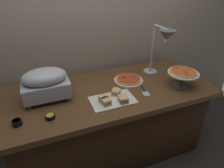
{
  "coord_description": "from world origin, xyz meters",
  "views": [
    {
      "loc": [
        -0.53,
        -1.42,
        1.69
      ],
      "look_at": [
        0.03,
        0.0,
        0.81
      ],
      "focal_mm": 31.13,
      "sensor_mm": 36.0,
      "label": 1
    }
  ],
  "objects_px": {
    "chafing_dish": "(45,83)",
    "pizza_plate_center": "(183,74)",
    "sandwich_platter": "(113,99)",
    "sauce_cup_far": "(17,122)",
    "pizza_plate_front": "(129,80)",
    "heat_lamp": "(164,40)",
    "sauce_cup_near": "(50,116)",
    "serving_spatula": "(145,91)"
  },
  "relations": [
    {
      "from": "sauce_cup_near",
      "to": "serving_spatula",
      "type": "relative_size",
      "value": 0.4
    },
    {
      "from": "heat_lamp",
      "to": "sauce_cup_near",
      "type": "distance_m",
      "value": 1.17
    },
    {
      "from": "chafing_dish",
      "to": "sauce_cup_near",
      "type": "height_order",
      "value": "chafing_dish"
    },
    {
      "from": "chafing_dish",
      "to": "sauce_cup_near",
      "type": "distance_m",
      "value": 0.31
    },
    {
      "from": "chafing_dish",
      "to": "pizza_plate_front",
      "type": "distance_m",
      "value": 0.78
    },
    {
      "from": "pizza_plate_center",
      "to": "sauce_cup_near",
      "type": "relative_size",
      "value": 4.05
    },
    {
      "from": "chafing_dish",
      "to": "heat_lamp",
      "type": "distance_m",
      "value": 1.1
    },
    {
      "from": "chafing_dish",
      "to": "pizza_plate_center",
      "type": "height_order",
      "value": "chafing_dish"
    },
    {
      "from": "pizza_plate_center",
      "to": "sauce_cup_near",
      "type": "xyz_separation_m",
      "value": [
        -1.2,
        -0.03,
        -0.11
      ]
    },
    {
      "from": "sauce_cup_far",
      "to": "serving_spatula",
      "type": "height_order",
      "value": "sauce_cup_far"
    },
    {
      "from": "pizza_plate_front",
      "to": "heat_lamp",
      "type": "bearing_deg",
      "value": -11.59
    },
    {
      "from": "pizza_plate_center",
      "to": "serving_spatula",
      "type": "distance_m",
      "value": 0.39
    },
    {
      "from": "sandwich_platter",
      "to": "sauce_cup_far",
      "type": "bearing_deg",
      "value": -178.04
    },
    {
      "from": "serving_spatula",
      "to": "sauce_cup_near",
      "type": "bearing_deg",
      "value": -175.18
    },
    {
      "from": "pizza_plate_front",
      "to": "serving_spatula",
      "type": "bearing_deg",
      "value": -78.2
    },
    {
      "from": "pizza_plate_front",
      "to": "sandwich_platter",
      "type": "height_order",
      "value": "sandwich_platter"
    },
    {
      "from": "sauce_cup_far",
      "to": "serving_spatula",
      "type": "bearing_deg",
      "value": 3.09
    },
    {
      "from": "pizza_plate_center",
      "to": "pizza_plate_front",
      "type": "bearing_deg",
      "value": 147.13
    },
    {
      "from": "heat_lamp",
      "to": "serving_spatula",
      "type": "height_order",
      "value": "heat_lamp"
    },
    {
      "from": "sauce_cup_near",
      "to": "serving_spatula",
      "type": "distance_m",
      "value": 0.83
    },
    {
      "from": "pizza_plate_front",
      "to": "pizza_plate_center",
      "type": "height_order",
      "value": "pizza_plate_center"
    },
    {
      "from": "sauce_cup_far",
      "to": "serving_spatula",
      "type": "relative_size",
      "value": 0.38
    },
    {
      "from": "sauce_cup_far",
      "to": "chafing_dish",
      "type": "bearing_deg",
      "value": 48.03
    },
    {
      "from": "heat_lamp",
      "to": "pizza_plate_front",
      "type": "height_order",
      "value": "heat_lamp"
    },
    {
      "from": "chafing_dish",
      "to": "serving_spatula",
      "type": "bearing_deg",
      "value": -14.06
    },
    {
      "from": "heat_lamp",
      "to": "sandwich_platter",
      "type": "xyz_separation_m",
      "value": [
        -0.58,
        -0.2,
        -0.37
      ]
    },
    {
      "from": "pizza_plate_center",
      "to": "sauce_cup_near",
      "type": "bearing_deg",
      "value": -178.33
    },
    {
      "from": "pizza_plate_center",
      "to": "sauce_cup_far",
      "type": "xyz_separation_m",
      "value": [
        -1.42,
        -0.02,
        -0.11
      ]
    },
    {
      "from": "chafing_dish",
      "to": "sandwich_platter",
      "type": "bearing_deg",
      "value": -25.49
    },
    {
      "from": "pizza_plate_front",
      "to": "sauce_cup_near",
      "type": "xyz_separation_m",
      "value": [
        -0.78,
        -0.3,
        0.01
      ]
    },
    {
      "from": "pizza_plate_front",
      "to": "chafing_dish",
      "type": "bearing_deg",
      "value": -177.79
    },
    {
      "from": "pizza_plate_front",
      "to": "pizza_plate_center",
      "type": "bearing_deg",
      "value": -32.87
    },
    {
      "from": "heat_lamp",
      "to": "sauce_cup_near",
      "type": "bearing_deg",
      "value": -167.49
    },
    {
      "from": "chafing_dish",
      "to": "sauce_cup_near",
      "type": "bearing_deg",
      "value": -92.63
    },
    {
      "from": "pizza_plate_center",
      "to": "serving_spatula",
      "type": "bearing_deg",
      "value": 174.57
    },
    {
      "from": "heat_lamp",
      "to": "pizza_plate_front",
      "type": "bearing_deg",
      "value": 168.41
    },
    {
      "from": "sauce_cup_far",
      "to": "heat_lamp",
      "type": "bearing_deg",
      "value": 9.88
    },
    {
      "from": "heat_lamp",
      "to": "sauce_cup_near",
      "type": "xyz_separation_m",
      "value": [
        -1.09,
        -0.24,
        -0.37
      ]
    },
    {
      "from": "sandwich_platter",
      "to": "sauce_cup_near",
      "type": "relative_size",
      "value": 5.34
    },
    {
      "from": "sandwich_platter",
      "to": "sauce_cup_far",
      "type": "relative_size",
      "value": 5.58
    },
    {
      "from": "chafing_dish",
      "to": "serving_spatula",
      "type": "distance_m",
      "value": 0.86
    },
    {
      "from": "heat_lamp",
      "to": "sandwich_platter",
      "type": "bearing_deg",
      "value": -160.67
    }
  ]
}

